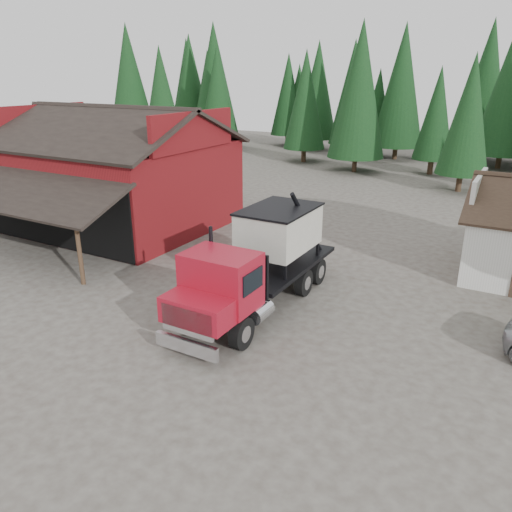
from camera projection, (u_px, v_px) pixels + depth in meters
The scene contains 7 objects.
ground at pixel (149, 334), 18.01m from camera, with size 120.00×120.00×0.00m, color #484138.
red_barn at pixel (115, 181), 30.25m from camera, with size 12.80×13.63×7.18m.
conifer_backdrop at pixel (416, 163), 52.32m from camera, with size 76.00×16.00×16.00m, color black, non-canonical shape.
near_pine_a at pixel (162, 100), 48.83m from camera, with size 4.40×4.40×11.40m.
near_pine_b at pixel (469, 115), 37.71m from camera, with size 3.96×3.96×10.40m.
near_pine_d at pixel (360, 90), 45.07m from camera, with size 5.28×5.28×13.40m.
feed_truck at pixel (260, 259), 19.52m from camera, with size 2.83×9.57×4.31m.
Camera 1 is at (11.21, -11.95, 8.89)m, focal length 35.00 mm.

